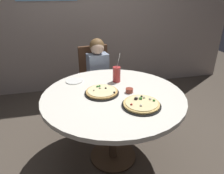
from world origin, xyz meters
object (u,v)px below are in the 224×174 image
at_px(chair_wooden, 96,77).
at_px(soda_cup, 117,74).
at_px(sauce_bowl, 129,91).
at_px(plate_small, 74,81).
at_px(diner_child, 100,86).
at_px(pizza_cheese, 141,104).
at_px(dining_table, 113,102).
at_px(pizza_veggie, 102,92).

bearing_deg(chair_wooden, soda_cup, -80.38).
relative_size(sauce_bowl, plate_small, 0.39).
bearing_deg(diner_child, sauce_bowl, -79.65).
bearing_deg(pizza_cheese, soda_cup, 97.88).
distance_m(chair_wooden, diner_child, 0.19).
bearing_deg(soda_cup, sauce_bowl, -79.24).
bearing_deg(soda_cup, pizza_cheese, -82.12).
height_order(diner_child, pizza_cheese, diner_child).
height_order(chair_wooden, pizza_cheese, chair_wooden).
bearing_deg(pizza_cheese, dining_table, 124.03).
height_order(dining_table, pizza_veggie, pizza_veggie).
bearing_deg(sauce_bowl, plate_small, 141.71).
bearing_deg(dining_table, diner_child, 89.14).
bearing_deg(pizza_cheese, plate_small, 128.29).
xyz_separation_m(diner_child, pizza_veggie, (-0.11, -0.75, 0.28)).
relative_size(chair_wooden, pizza_cheese, 2.90).
bearing_deg(pizza_cheese, chair_wooden, 98.86).
bearing_deg(sauce_bowl, pizza_cheese, -85.26).
relative_size(chair_wooden, pizza_veggie, 2.98).
relative_size(diner_child, soda_cup, 3.53).
xyz_separation_m(dining_table, diner_child, (0.01, 0.78, -0.18)).
bearing_deg(sauce_bowl, soda_cup, 100.76).
distance_m(chair_wooden, sauce_bowl, 1.01).
bearing_deg(plate_small, pizza_veggie, -56.26).
relative_size(dining_table, pizza_veggie, 4.12).
bearing_deg(diner_child, pizza_cheese, -81.02).
relative_size(dining_table, sauce_bowl, 18.78).
bearing_deg(dining_table, sauce_bowl, -1.16).
distance_m(pizza_veggie, pizza_cheese, 0.41).
height_order(pizza_veggie, soda_cup, soda_cup).
distance_m(sauce_bowl, plate_small, 0.62).
xyz_separation_m(diner_child, plate_small, (-0.34, -0.40, 0.27)).
bearing_deg(soda_cup, pizza_veggie, -130.29).
xyz_separation_m(chair_wooden, sauce_bowl, (0.17, -0.97, 0.24)).
relative_size(pizza_veggie, sauce_bowl, 4.56).
bearing_deg(diner_child, plate_small, -130.30).
relative_size(soda_cup, sauce_bowl, 4.38).
distance_m(diner_child, sauce_bowl, 0.85).
relative_size(chair_wooden, sauce_bowl, 13.57).
relative_size(pizza_veggie, pizza_cheese, 0.97).
relative_size(pizza_cheese, sauce_bowl, 4.68).
xyz_separation_m(sauce_bowl, plate_small, (-0.48, 0.38, -0.02)).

